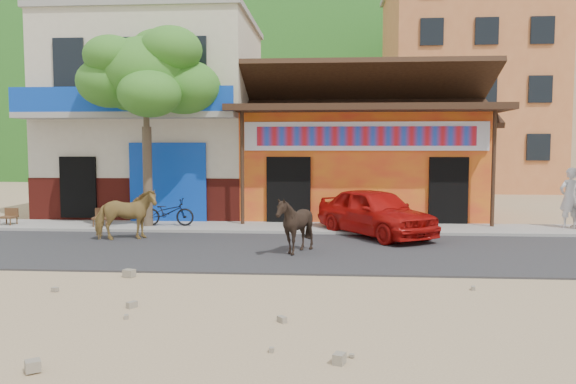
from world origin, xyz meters
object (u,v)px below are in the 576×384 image
cow_dark (295,225)px  cafe_chair_left (101,210)px  tree (147,127)px  red_car (375,212)px  cow_tan (126,215)px  pedestrian (569,198)px  scooter (168,212)px  cafe_chair_right (8,210)px

cow_dark → cafe_chair_left: bearing=-141.9°
tree → cow_dark: size_ratio=4.50×
red_car → cafe_chair_left: bearing=140.5°
cow_tan → pedestrian: (12.52, 2.63, 0.30)m
tree → cow_dark: (4.69, -3.75, -2.41)m
scooter → cafe_chair_left: size_ratio=1.58×
cafe_chair_right → cafe_chair_left: bearing=0.1°
cow_dark → scooter: size_ratio=0.84×
cow_dark → cafe_chair_left: 7.06m
red_car → cafe_chair_right: size_ratio=4.21×
red_car → pedestrian: 6.04m
cafe_chair_left → red_car: bearing=-13.1°
cafe_chair_right → cow_tan: bearing=-22.4°
tree → cow_dark: tree is taller
cow_tan → cow_dark: cow_tan is taller
pedestrian → red_car: bearing=-2.0°
tree → cafe_chair_right: 5.08m
tree → cow_dark: bearing=-38.6°
red_car → cafe_chair_right: bearing=141.5°
red_car → scooter: bearing=136.7°
tree → cafe_chair_left: bearing=-172.9°
cafe_chair_right → cow_dark: bearing=-20.0°
tree → cow_tan: tree is taller
cow_dark → pedestrian: pedestrian is taller
cafe_chair_right → scooter: bearing=3.2°
cow_tan → cafe_chair_right: 4.92m
scooter → pedestrian: pedestrian is taller
cafe_chair_left → cafe_chair_right: bearing=170.8°
pedestrian → cafe_chair_right: size_ratio=1.91×
red_car → scooter: 6.25m
scooter → cafe_chair_left: 2.01m
cow_tan → cafe_chair_right: cow_tan is taller
pedestrian → scooter: bearing=-14.3°
cow_tan → cafe_chair_right: size_ratio=1.70×
scooter → cafe_chair_left: (-2.00, -0.21, 0.09)m
cow_tan → pedestrian: size_ratio=0.89×
scooter → cafe_chair_right: 5.00m
pedestrian → cafe_chair_left: pedestrian is taller
tree → cow_dark: 6.47m
cow_dark → red_car: (2.07, 2.75, 0.00)m
cow_tan → cafe_chair_left: bearing=16.3°
scooter → cafe_chair_right: bearing=88.7°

